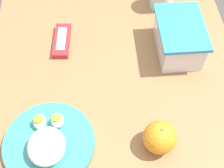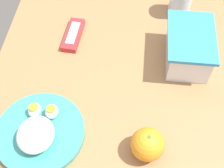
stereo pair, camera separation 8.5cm
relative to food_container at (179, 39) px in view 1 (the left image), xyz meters
The scene contains 5 objects.
table 0.28m from the food_container, 52.60° to the right, with size 1.10×0.74×0.72m.
food_container is the anchor object (origin of this frame).
orange_fruit 0.33m from the food_container, 19.03° to the right, with size 0.08×0.08×0.08m.
rice_plate 0.48m from the food_container, 52.14° to the right, with size 0.23×0.23×0.06m.
candy_bar 0.36m from the food_container, 98.66° to the right, with size 0.14×0.06×0.02m.
Camera 1 is at (0.47, -0.05, 1.45)m, focal length 50.00 mm.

